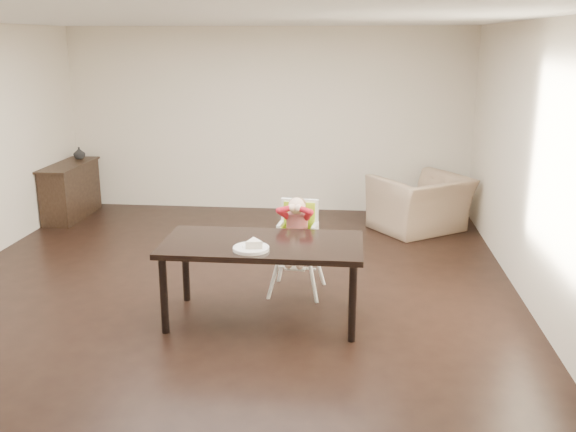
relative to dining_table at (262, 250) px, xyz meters
name	(u,v)px	position (x,y,z in m)	size (l,w,h in m)	color
ground	(223,295)	(-0.49, 0.54, -0.67)	(7.00, 7.00, 0.00)	black
room_walls	(218,111)	(-0.49, 0.54, 1.18)	(6.02, 7.02, 2.71)	beige
dining_table	(262,250)	(0.00, 0.00, 0.00)	(1.80, 0.90, 0.75)	black
high_chair	(298,225)	(0.25, 0.73, 0.03)	(0.46, 0.46, 1.00)	white
plate	(252,247)	(-0.06, -0.24, 0.11)	(0.39, 0.39, 0.09)	white
armchair	(421,195)	(1.71, 3.07, -0.17)	(1.14, 0.74, 1.00)	#9F8365
sideboard	(71,191)	(-3.27, 3.24, -0.27)	(0.44, 1.26, 0.79)	black
vase	(79,153)	(-3.27, 3.64, 0.20)	(0.17, 0.18, 0.17)	#99999E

